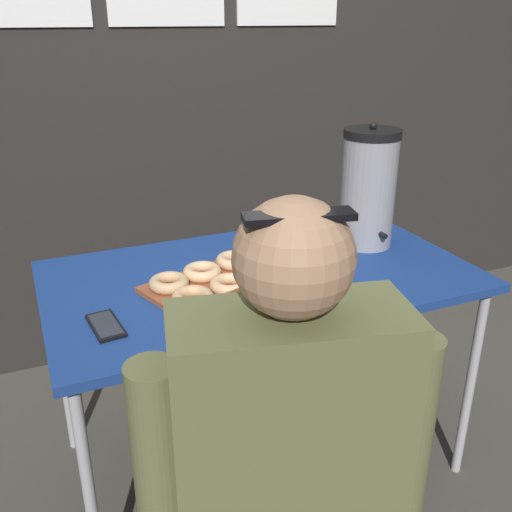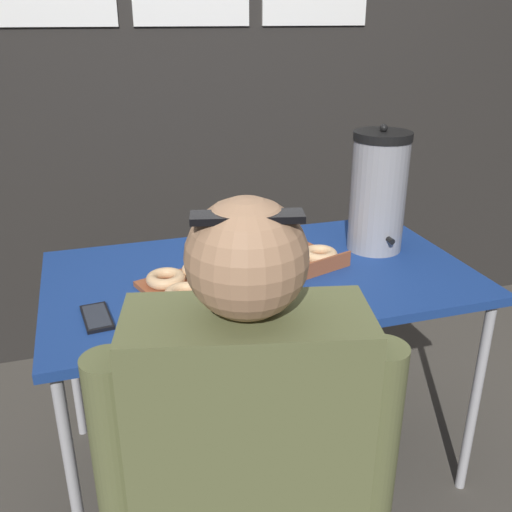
# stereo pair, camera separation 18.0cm
# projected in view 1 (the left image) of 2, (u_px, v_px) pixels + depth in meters

# --- Properties ---
(ground_plane) EXTENTS (12.00, 12.00, 0.00)m
(ground_plane) POSITION_uv_depth(u_px,v_px,m) (260.00, 457.00, 2.12)
(ground_plane) COLOR #4C473F
(back_wall) EXTENTS (6.00, 0.11, 2.48)m
(back_wall) POSITION_uv_depth(u_px,v_px,m) (168.00, 83.00, 2.48)
(back_wall) COLOR #282623
(back_wall) RESTS_ON ground
(folding_table) EXTENTS (1.34, 0.77, 0.76)m
(folding_table) POSITION_uv_depth(u_px,v_px,m) (260.00, 286.00, 1.85)
(folding_table) COLOR navy
(folding_table) RESTS_ON ground
(donut_box) EXTENTS (0.70, 0.46, 0.05)m
(donut_box) POSITION_uv_depth(u_px,v_px,m) (244.00, 271.00, 1.78)
(donut_box) COLOR brown
(donut_box) RESTS_ON folding_table
(coffee_urn) EXTENTS (0.19, 0.22, 0.44)m
(coffee_urn) POSITION_uv_depth(u_px,v_px,m) (368.00, 188.00, 1.98)
(coffee_urn) COLOR #939399
(coffee_urn) RESTS_ON folding_table
(cell_phone) EXTENTS (0.09, 0.16, 0.01)m
(cell_phone) POSITION_uv_depth(u_px,v_px,m) (105.00, 325.00, 1.50)
(cell_phone) COLOR black
(cell_phone) RESTS_ON folding_table
(person_seated) EXTENTS (0.60, 0.33, 1.24)m
(person_seated) POSITION_uv_depth(u_px,v_px,m) (287.00, 495.00, 1.20)
(person_seated) COLOR #33332D
(person_seated) RESTS_ON ground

